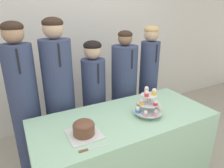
{
  "coord_description": "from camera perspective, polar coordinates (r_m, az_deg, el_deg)",
  "views": [
    {
      "loc": [
        -0.87,
        -1.02,
        1.71
      ],
      "look_at": [
        -0.12,
        0.41,
        1.11
      ],
      "focal_mm": 32.0,
      "sensor_mm": 36.0,
      "label": 1
    }
  ],
  "objects": [
    {
      "name": "student_3",
      "position": [
        2.55,
        3.4,
        -3.01
      ],
      "size": [
        0.32,
        0.32,
        1.49
      ],
      "color": "#384266",
      "rests_on": "ground_plane"
    },
    {
      "name": "cupcake_stand",
      "position": [
        1.88,
        10.35,
        -5.6
      ],
      "size": [
        0.27,
        0.27,
        0.27
      ],
      "color": "silver",
      "rests_on": "table"
    },
    {
      "name": "student_2",
      "position": [
        2.38,
        -5.08,
        -5.13
      ],
      "size": [
        0.27,
        0.27,
        1.41
      ],
      "color": "#384266",
      "rests_on": "ground_plane"
    },
    {
      "name": "wall_back",
      "position": [
        3.03,
        -11.21,
        13.19
      ],
      "size": [
        9.0,
        0.06,
        2.7
      ],
      "color": "silver",
      "rests_on": "ground_plane"
    },
    {
      "name": "student_0",
      "position": [
        2.2,
        -23.5,
        -6.3
      ],
      "size": [
        0.28,
        0.29,
        1.62
      ],
      "color": "#384266",
      "rests_on": "ground_plane"
    },
    {
      "name": "student_1",
      "position": [
        2.24,
        -14.59,
        -4.64
      ],
      "size": [
        0.31,
        0.32,
        1.65
      ],
      "color": "#384266",
      "rests_on": "ground_plane"
    },
    {
      "name": "round_cake",
      "position": [
        1.61,
        -8.06,
        -12.42
      ],
      "size": [
        0.25,
        0.25,
        0.12
      ],
      "color": "white",
      "rests_on": "table"
    },
    {
      "name": "cake_knife",
      "position": [
        1.5,
        -6.63,
        -18.04
      ],
      "size": [
        0.23,
        0.03,
        0.01
      ],
      "rotation": [
        0.0,
        0.0,
        -0.05
      ],
      "color": "silver",
      "rests_on": "table"
    },
    {
      "name": "student_4",
      "position": [
        2.73,
        10.24,
        -0.4
      ],
      "size": [
        0.24,
        0.25,
        1.53
      ],
      "color": "#384266",
      "rests_on": "ground_plane"
    },
    {
      "name": "table",
      "position": [
        2.1,
        3.46,
        -18.51
      ],
      "size": [
        1.7,
        0.74,
        0.78
      ],
      "color": "#A8DBB2",
      "rests_on": "ground_plane"
    }
  ]
}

